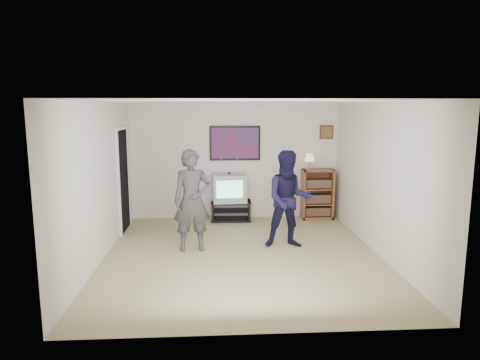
{
  "coord_description": "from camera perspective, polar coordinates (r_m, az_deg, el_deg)",
  "views": [
    {
      "loc": [
        -0.44,
        -6.74,
        2.41
      ],
      "look_at": [
        0.0,
        0.66,
        1.15
      ],
      "focal_mm": 32.0,
      "sensor_mm": 36.0,
      "label": 1
    }
  ],
  "objects": [
    {
      "name": "controller_left",
      "position": [
        7.36,
        -6.43,
        -0.15
      ],
      "size": [
        0.06,
        0.12,
        0.03
      ],
      "primitive_type": "cube",
      "rotation": [
        0.0,
        0.0,
        0.29
      ],
      "color": "white",
      "rests_on": "person_tall"
    },
    {
      "name": "bookshelf",
      "position": [
        9.48,
        10.24,
        -1.85
      ],
      "size": [
        0.66,
        0.38,
        1.09
      ],
      "primitive_type": null,
      "color": "brown",
      "rests_on": "room_shell"
    },
    {
      "name": "poster",
      "position": [
        9.26,
        -0.68,
        4.94
      ],
      "size": [
        1.1,
        0.03,
        0.75
      ],
      "primitive_type": "cube",
      "color": "black",
      "rests_on": "room_shell"
    },
    {
      "name": "small_picture",
      "position": [
        9.55,
        11.46,
        6.28
      ],
      "size": [
        0.3,
        0.03,
        0.3
      ],
      "primitive_type": "cube",
      "color": "#492217",
      "rests_on": "room_shell"
    },
    {
      "name": "air_vent",
      "position": [
        9.23,
        -4.12,
        6.77
      ],
      "size": [
        0.28,
        0.02,
        0.14
      ],
      "primitive_type": "cube",
      "color": "white",
      "rests_on": "room_shell"
    },
    {
      "name": "crt_television",
      "position": [
        9.14,
        -1.45,
        -1.03
      ],
      "size": [
        0.74,
        0.63,
        0.59
      ],
      "primitive_type": null,
      "rotation": [
        0.0,
        0.0,
        0.06
      ],
      "color": "#A5A5A0",
      "rests_on": "media_stand"
    },
    {
      "name": "controller_right",
      "position": [
        7.58,
        6.02,
        -1.2
      ],
      "size": [
        0.04,
        0.12,
        0.04
      ],
      "primitive_type": "cube",
      "rotation": [
        0.0,
        0.0,
        0.06
      ],
      "color": "white",
      "rests_on": "person_short"
    },
    {
      "name": "table_lamp",
      "position": [
        9.29,
        9.25,
        2.46
      ],
      "size": [
        0.22,
        0.22,
        0.35
      ],
      "primitive_type": null,
      "color": "beige",
      "rests_on": "bookshelf"
    },
    {
      "name": "person_short",
      "position": [
        7.42,
        6.53,
        -2.58
      ],
      "size": [
        0.84,
        0.66,
        1.69
      ],
      "primitive_type": "imported",
      "rotation": [
        0.0,
        0.0,
        -0.03
      ],
      "color": "black",
      "rests_on": "room_shell"
    },
    {
      "name": "media_stand",
      "position": [
        9.24,
        -1.2,
        -4.12
      ],
      "size": [
        0.86,
        0.5,
        0.42
      ],
      "rotation": [
        0.0,
        0.0,
        -0.03
      ],
      "color": "black",
      "rests_on": "room_shell"
    },
    {
      "name": "room_shell",
      "position": [
        7.2,
        0.14,
        0.36
      ],
      "size": [
        4.51,
        5.0,
        2.51
      ],
      "color": "#8D7D59",
      "rests_on": "ground"
    },
    {
      "name": "person_tall",
      "position": [
        7.24,
        -6.41,
        -2.74
      ],
      "size": [
        0.69,
        0.51,
        1.73
      ],
      "primitive_type": "imported",
      "rotation": [
        0.0,
        0.0,
        0.16
      ],
      "color": "#39393C",
      "rests_on": "room_shell"
    },
    {
      "name": "doorway",
      "position": [
        8.65,
        -15.34,
        -0.09
      ],
      "size": [
        0.03,
        0.85,
        2.0
      ],
      "primitive_type": "cube",
      "color": "black",
      "rests_on": "room_shell"
    }
  ]
}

